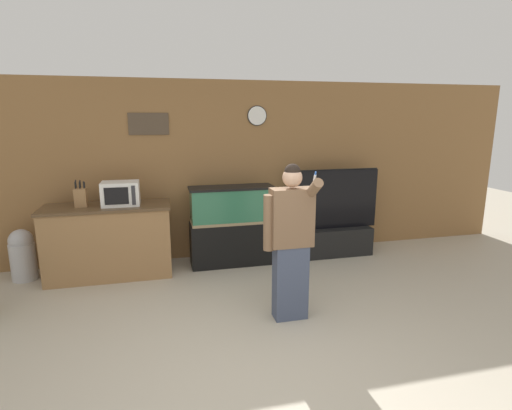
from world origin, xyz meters
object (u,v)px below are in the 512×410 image
object	(u,v)px
knife_block	(81,197)
tv_on_stand	(334,230)
microwave	(121,193)
aquarium_on_stand	(232,226)
person_standing	(290,240)
trash_bin	(23,254)
counter_island	(109,241)

from	to	relation	value
knife_block	tv_on_stand	size ratio (longest dim) A/B	0.25
microwave	aquarium_on_stand	xyz separation A→B (m)	(1.47, 0.08, -0.55)
microwave	person_standing	xyz separation A→B (m)	(1.76, -1.64, -0.26)
aquarium_on_stand	tv_on_stand	xyz separation A→B (m)	(1.59, 0.02, -0.18)
knife_block	person_standing	bearing A→B (deg)	-36.49
aquarium_on_stand	person_standing	distance (m)	1.77
tv_on_stand	trash_bin	size ratio (longest dim) A/B	2.00
tv_on_stand	person_standing	size ratio (longest dim) A/B	0.83
counter_island	tv_on_stand	size ratio (longest dim) A/B	1.19
aquarium_on_stand	person_standing	bearing A→B (deg)	-80.35
counter_island	trash_bin	bearing A→B (deg)	173.26
aquarium_on_stand	trash_bin	bearing A→B (deg)	178.58
microwave	person_standing	size ratio (longest dim) A/B	0.29
counter_island	tv_on_stand	bearing A→B (deg)	1.36
microwave	tv_on_stand	world-z (taller)	tv_on_stand
tv_on_stand	aquarium_on_stand	bearing A→B (deg)	-179.41
microwave	person_standing	distance (m)	2.42
knife_block	person_standing	distance (m)	2.81
aquarium_on_stand	tv_on_stand	size ratio (longest dim) A/B	0.88
counter_island	knife_block	world-z (taller)	knife_block
microwave	tv_on_stand	bearing A→B (deg)	1.72
aquarium_on_stand	person_standing	xyz separation A→B (m)	(0.29, -1.72, 0.29)
counter_island	knife_block	distance (m)	0.67
counter_island	aquarium_on_stand	distance (m)	1.66
knife_block	microwave	bearing A→B (deg)	-2.29
knife_block	person_standing	size ratio (longest dim) A/B	0.21
microwave	knife_block	distance (m)	0.49
tv_on_stand	trash_bin	world-z (taller)	tv_on_stand
microwave	knife_block	world-z (taller)	knife_block
microwave	tv_on_stand	distance (m)	3.15
aquarium_on_stand	person_standing	world-z (taller)	person_standing
trash_bin	person_standing	bearing A→B (deg)	-30.50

